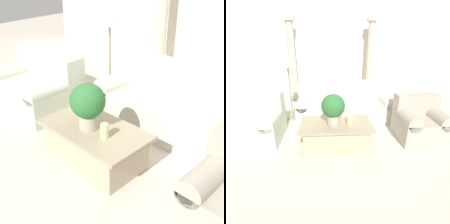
{
  "view_description": "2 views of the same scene",
  "coord_description": "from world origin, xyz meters",
  "views": [
    {
      "loc": [
        2.26,
        -2.64,
        2.38
      ],
      "look_at": [
        -0.17,
        -0.16,
        0.51
      ],
      "focal_mm": 50.0,
      "sensor_mm": 36.0,
      "label": 1
    },
    {
      "loc": [
        -0.21,
        -3.39,
        1.86
      ],
      "look_at": [
        -0.03,
        -0.2,
        0.55
      ],
      "focal_mm": 28.0,
      "sensor_mm": 36.0,
      "label": 2
    }
  ],
  "objects": [
    {
      "name": "ground_plane",
      "position": [
        0.0,
        0.0,
        0.0
      ],
      "size": [
        16.0,
        16.0,
        0.0
      ],
      "primitive_type": "plane",
      "color": "beige"
    },
    {
      "name": "loveseat",
      "position": [
        -1.85,
        -0.14,
        0.37
      ],
      "size": [
        1.37,
        0.96,
        0.89
      ],
      "color": "beige",
      "rests_on": "ground_plane"
    },
    {
      "name": "pillar_candle",
      "position": [
        0.15,
        -0.6,
        0.56
      ],
      "size": [
        0.1,
        0.1,
        0.17
      ],
      "color": "beige",
      "rests_on": "coffee_table"
    },
    {
      "name": "coffee_table",
      "position": [
        -0.08,
        -0.54,
        0.24
      ],
      "size": [
        1.3,
        0.75,
        0.47
      ],
      "color": "tan",
      "rests_on": "ground_plane"
    },
    {
      "name": "potted_plant",
      "position": [
        -0.13,
        -0.58,
        0.8
      ],
      "size": [
        0.41,
        0.41,
        0.56
      ],
      "color": "#B2A893",
      "rests_on": "coffee_table"
    },
    {
      "name": "sofa_long",
      "position": [
        0.2,
        0.8,
        0.36
      ],
      "size": [
        2.3,
        0.96,
        0.89
      ],
      "color": "beige",
      "rests_on": "ground_plane"
    },
    {
      "name": "column_left",
      "position": [
        -1.32,
        2.39,
        1.26
      ],
      "size": [
        0.31,
        0.31,
        2.46
      ],
      "color": "beige",
      "rests_on": "ground_plane"
    },
    {
      "name": "floor_lamp",
      "position": [
        -1.13,
        0.77,
        1.36
      ],
      "size": [
        0.4,
        0.4,
        1.58
      ],
      "color": "gray",
      "rests_on": "ground_plane"
    }
  ]
}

